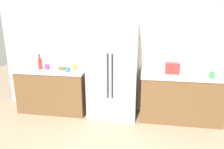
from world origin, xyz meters
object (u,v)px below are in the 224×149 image
object	(u,v)px
toaster	(172,68)
bowl_a	(62,68)
cup_a	(68,69)
refrigerator	(113,72)
bottle_b	(40,63)
cup_b	(212,75)
rice_cooker	(195,68)
cup_c	(47,67)
bottle_a	(40,63)
cup_d	(75,67)

from	to	relation	value
toaster	bowl_a	bearing A→B (deg)	-178.32
toaster	cup_a	xyz separation A→B (m)	(-1.97, -0.18, -0.06)
toaster	refrigerator	bearing A→B (deg)	-174.92
bottle_b	cup_b	world-z (taller)	bottle_b
toaster	bowl_a	xyz separation A→B (m)	(-2.12, -0.06, -0.07)
rice_cooker	bowl_a	distance (m)	2.50
cup_c	bottle_b	bearing A→B (deg)	-175.09
bottle_a	cup_a	xyz separation A→B (m)	(0.69, -0.21, -0.06)
cup_b	cup_d	xyz separation A→B (m)	(-2.52, 0.18, -0.00)
bottle_a	bottle_b	size ratio (longest dim) A/B	0.91
cup_b	bowl_a	xyz separation A→B (m)	(-2.76, 0.13, -0.03)
cup_c	cup_d	distance (m)	0.56
cup_c	cup_a	bearing A→B (deg)	-13.71
bottle_a	cup_a	distance (m)	0.72
cup_a	bowl_a	distance (m)	0.20
cup_d	bowl_a	size ratio (longest dim) A/B	0.67
refrigerator	bottle_b	size ratio (longest dim) A/B	5.99
cup_d	toaster	bearing A→B (deg)	0.18
refrigerator	bowl_a	size ratio (longest dim) A/B	11.41
cup_a	cup_c	size ratio (longest dim) A/B	0.98
toaster	cup_d	bearing A→B (deg)	-179.82
rice_cooker	cup_c	xyz separation A→B (m)	(-2.82, 0.04, -0.09)
refrigerator	bottle_b	bearing A→B (deg)	179.24
rice_cooker	cup_c	distance (m)	2.82
cup_a	cup_b	distance (m)	2.61
cup_c	bowl_a	size ratio (longest dim) A/B	0.61
rice_cooker	bottle_a	bearing A→B (deg)	177.51
toaster	cup_a	size ratio (longest dim) A/B	2.68
refrigerator	cup_b	xyz separation A→B (m)	(1.74, -0.09, 0.04)
toaster	cup_b	size ratio (longest dim) A/B	2.31
cup_d	cup_a	bearing A→B (deg)	-115.25
refrigerator	bottle_b	xyz separation A→B (m)	(-1.49, 0.02, 0.11)
cup_b	bottle_b	bearing A→B (deg)	178.00
cup_b	bottle_a	bearing A→B (deg)	176.21
bottle_a	cup_d	world-z (taller)	bottle_a
toaster	rice_cooker	bearing A→B (deg)	-15.32
rice_cooker	bowl_a	xyz separation A→B (m)	(-2.50, 0.04, -0.11)
toaster	bottle_b	bearing A→B (deg)	-178.27
toaster	bottle_a	world-z (taller)	bottle_a
cup_a	cup_d	xyz separation A→B (m)	(0.08, 0.17, 0.01)
toaster	cup_b	world-z (taller)	toaster
cup_c	bowl_a	bearing A→B (deg)	0.60
refrigerator	cup_a	bearing A→B (deg)	-174.53
rice_cooker	cup_b	world-z (taller)	rice_cooker
bottle_b	bowl_a	xyz separation A→B (m)	(0.46, 0.02, -0.09)
bottle_b	cup_d	bearing A→B (deg)	5.87
bottle_b	refrigerator	bearing A→B (deg)	-0.76
cup_b	cup_d	size ratio (longest dim) A/B	1.03
refrigerator	cup_b	size ratio (longest dim) A/B	16.49
cup_b	cup_c	distance (m)	3.08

